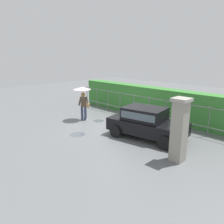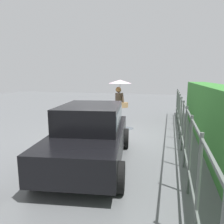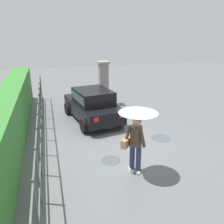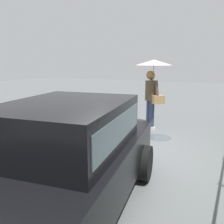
% 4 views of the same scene
% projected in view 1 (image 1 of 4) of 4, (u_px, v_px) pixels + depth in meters
% --- Properties ---
extents(ground_plane, '(40.00, 40.00, 0.00)m').
position_uv_depth(ground_plane, '(113.00, 129.00, 11.99)').
color(ground_plane, slate).
extents(car, '(3.93, 2.35, 1.48)m').
position_uv_depth(car, '(146.00, 121.00, 10.52)').
color(car, black).
rests_on(car, ground).
extents(pedestrian, '(1.07, 1.07, 2.04)m').
position_uv_depth(pedestrian, '(83.00, 96.00, 13.22)').
color(pedestrian, '#2D3856').
rests_on(pedestrian, ground).
extents(gate_pillar, '(0.60, 0.60, 2.42)m').
position_uv_depth(gate_pillar, '(179.00, 130.00, 8.06)').
color(gate_pillar, gray).
rests_on(gate_pillar, ground).
extents(fence_section, '(11.94, 0.05, 1.50)m').
position_uv_depth(fence_section, '(149.00, 108.00, 13.12)').
color(fence_section, '#59605B').
rests_on(fence_section, ground).
extents(hedge_row, '(12.89, 0.90, 1.90)m').
position_uv_depth(hedge_row, '(159.00, 103.00, 13.78)').
color(hedge_row, '#387F33').
rests_on(hedge_row, ground).
extents(puddle_near, '(0.78, 0.78, 0.00)m').
position_uv_depth(puddle_near, '(77.00, 134.00, 11.09)').
color(puddle_near, '#4C545B').
rests_on(puddle_near, ground).
extents(puddle_far, '(0.64, 0.64, 0.00)m').
position_uv_depth(puddle_far, '(99.00, 121.00, 13.37)').
color(puddle_far, '#4C545B').
rests_on(puddle_far, ground).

